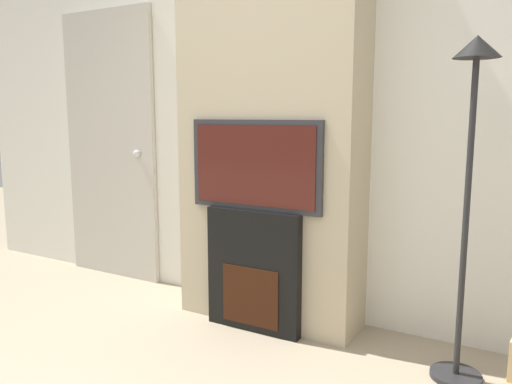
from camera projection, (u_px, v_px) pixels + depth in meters
wall_back at (287, 107)px, 3.22m from camera, size 6.00×0.06×2.70m
chimney_breast at (271, 106)px, 3.03m from camera, size 1.15×0.37×2.70m
fireplace at (256, 270)px, 3.02m from camera, size 0.61×0.15×0.74m
television at (256, 165)px, 2.92m from camera, size 0.85×0.07×0.53m
floor_lamp at (470, 154)px, 2.32m from camera, size 0.25×0.25×1.65m
entry_door at (110, 147)px, 3.96m from camera, size 0.90×0.09×2.10m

